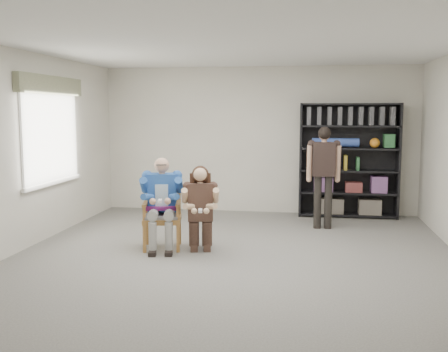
% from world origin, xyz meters
% --- Properties ---
extents(room_shell, '(6.00, 7.00, 2.80)m').
position_xyz_m(room_shell, '(0.00, 0.00, 1.40)').
color(room_shell, white).
rests_on(room_shell, ground).
extents(floor, '(6.00, 7.00, 0.01)m').
position_xyz_m(floor, '(0.00, 0.00, 0.00)').
color(floor, '#625F5B').
rests_on(floor, ground).
extents(window_left, '(0.16, 2.00, 1.75)m').
position_xyz_m(window_left, '(-2.95, 1.00, 1.63)').
color(window_left, silver).
rests_on(window_left, room_shell).
extents(armchair, '(0.69, 0.67, 1.01)m').
position_xyz_m(armchair, '(-1.08, 0.52, 0.50)').
color(armchair, '#B07434').
rests_on(armchair, floor).
extents(seated_man, '(0.71, 0.88, 1.31)m').
position_xyz_m(seated_man, '(-1.08, 0.52, 0.66)').
color(seated_man, '#164690').
rests_on(seated_man, floor).
extents(kneeling_woman, '(0.65, 0.89, 1.20)m').
position_xyz_m(kneeling_woman, '(-0.50, 0.40, 0.60)').
color(kneeling_woman, '#37271D').
rests_on(kneeling_woman, floor).
extents(bookshelf, '(1.80, 0.38, 2.10)m').
position_xyz_m(bookshelf, '(1.70, 3.28, 1.05)').
color(bookshelf, black).
rests_on(bookshelf, floor).
extents(standing_man, '(0.54, 0.31, 1.70)m').
position_xyz_m(standing_man, '(1.22, 2.19, 0.85)').
color(standing_man, black).
rests_on(standing_man, floor).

